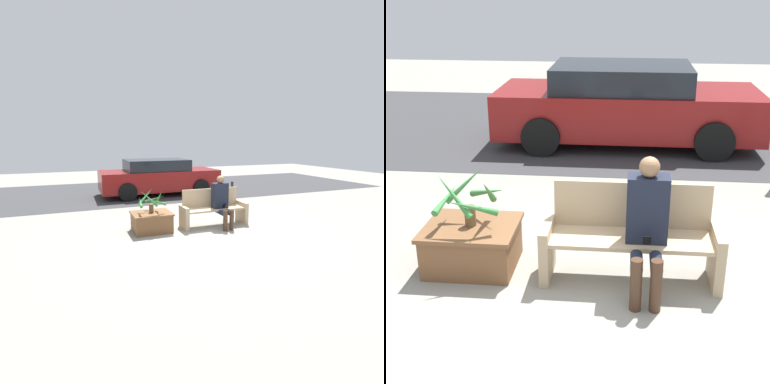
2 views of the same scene
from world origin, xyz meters
TOP-DOWN VIEW (x-y plane):
  - ground_plane at (0.00, 0.00)m, footprint 30.00×30.00m
  - road_surface at (0.00, 6.12)m, footprint 20.00×6.00m
  - bench at (0.23, 0.39)m, footprint 1.66×0.51m
  - person_seated at (0.36, 0.19)m, footprint 0.37×0.63m
  - planter_box at (-1.32, 0.44)m, footprint 0.89×0.75m
  - potted_plant at (-1.32, 0.44)m, footprint 0.66×0.70m
  - parked_car at (0.11, 4.97)m, footprint 4.42×1.98m
  - bollard_post at (2.17, 2.90)m, footprint 0.09×0.09m

SIDE VIEW (x-z plane):
  - ground_plane at x=0.00m, z-range 0.00..0.00m
  - road_surface at x=0.00m, z-range 0.00..0.01m
  - planter_box at x=-1.32m, z-range 0.02..0.46m
  - bollard_post at x=2.17m, z-range 0.02..0.69m
  - bench at x=0.23m, z-range -0.03..0.86m
  - person_seated at x=0.36m, z-range 0.04..1.28m
  - parked_car at x=0.11m, z-range 0.00..1.36m
  - potted_plant at x=-1.32m, z-range 0.45..1.00m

